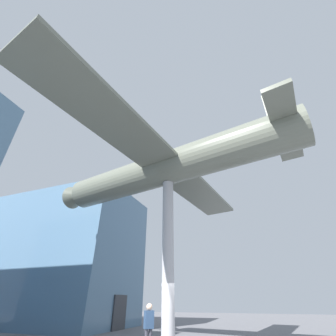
% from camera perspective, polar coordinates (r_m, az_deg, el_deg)
% --- Properties ---
extents(glass_pavilion_right, '(8.15, 15.67, 11.58)m').
position_cam_1_polar(glass_pavilion_right, '(25.94, -26.91, -19.66)').
color(glass_pavilion_right, slate).
rests_on(glass_pavilion_right, ground_plane).
extents(support_pylon_central, '(0.52, 0.52, 7.16)m').
position_cam_1_polar(support_pylon_central, '(10.57, 0.00, -21.40)').
color(support_pylon_central, '#B7B7BC').
rests_on(support_pylon_central, ground_plane).
extents(suspended_airplane, '(16.42, 14.84, 3.31)m').
position_cam_1_polar(suspended_airplane, '(12.24, -0.88, -0.22)').
color(suspended_airplane, slate).
rests_on(suspended_airplane, support_pylon_central).
extents(visitor_person, '(0.44, 0.44, 1.79)m').
position_cam_1_polar(visitor_person, '(11.72, -4.91, -34.70)').
color(visitor_person, '#383842').
rests_on(visitor_person, ground_plane).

